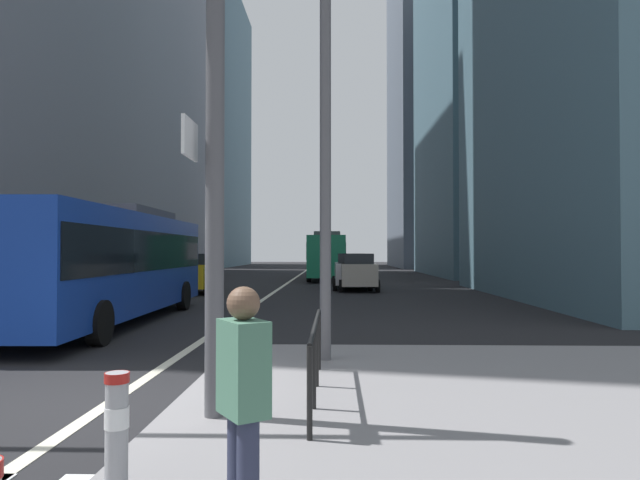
% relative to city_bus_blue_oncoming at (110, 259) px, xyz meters
% --- Properties ---
extents(ground_plane, '(160.00, 160.00, 0.00)m').
position_rel_city_bus_blue_oncoming_xyz_m(ground_plane, '(3.37, 11.66, -1.84)').
color(ground_plane, black).
extents(median_island, '(9.00, 10.00, 0.15)m').
position_rel_city_bus_blue_oncoming_xyz_m(median_island, '(8.87, -9.34, -1.76)').
color(median_island, gray).
rests_on(median_island, ground).
extents(lane_centre_line, '(0.20, 80.00, 0.01)m').
position_rel_city_bus_blue_oncoming_xyz_m(lane_centre_line, '(3.37, 21.66, -1.83)').
color(lane_centre_line, beige).
rests_on(lane_centre_line, ground).
extents(office_tower_left_mid, '(11.37, 25.11, 47.90)m').
position_rel_city_bus_blue_oncoming_xyz_m(office_tower_left_mid, '(-12.63, 34.09, 22.11)').
color(office_tower_left_mid, gray).
rests_on(office_tower_left_mid, ground).
extents(office_tower_left_far, '(11.04, 22.62, 38.58)m').
position_rel_city_bus_blue_oncoming_xyz_m(office_tower_left_far, '(-12.63, 63.31, 17.45)').
color(office_tower_left_far, slate).
rests_on(office_tower_left_far, ground).
extents(office_tower_right_mid, '(11.40, 19.49, 31.61)m').
position_rel_city_bus_blue_oncoming_xyz_m(office_tower_right_mid, '(20.37, 33.16, 13.97)').
color(office_tower_right_mid, slate).
rests_on(office_tower_right_mid, ground).
extents(office_tower_right_far, '(12.29, 20.00, 51.59)m').
position_rel_city_bus_blue_oncoming_xyz_m(office_tower_right_far, '(20.37, 58.17, 23.96)').
color(office_tower_right_far, slate).
rests_on(office_tower_right_far, ground).
extents(city_bus_blue_oncoming, '(2.90, 11.72, 3.40)m').
position_rel_city_bus_blue_oncoming_xyz_m(city_bus_blue_oncoming, '(0.00, 0.00, 0.00)').
color(city_bus_blue_oncoming, '#14389E').
rests_on(city_bus_blue_oncoming, ground).
extents(city_bus_red_receding, '(2.81, 10.87, 3.40)m').
position_rel_city_bus_blue_oncoming_xyz_m(city_bus_red_receding, '(5.94, 25.13, -0.00)').
color(city_bus_red_receding, '#198456').
rests_on(city_bus_red_receding, ground).
extents(car_oncoming_mid, '(2.08, 4.06, 1.94)m').
position_rel_city_bus_blue_oncoming_xyz_m(car_oncoming_mid, '(-0.43, 11.62, -0.85)').
color(car_oncoming_mid, gold).
rests_on(car_oncoming_mid, ground).
extents(car_receding_near, '(2.09, 4.52, 1.94)m').
position_rel_city_bus_blue_oncoming_xyz_m(car_receding_near, '(7.32, 14.87, -0.85)').
color(car_receding_near, silver).
rests_on(car_receding_near, ground).
extents(car_receding_far, '(2.08, 4.57, 1.94)m').
position_rel_city_bus_blue_oncoming_xyz_m(car_receding_far, '(7.63, 13.85, -0.85)').
color(car_receding_far, '#B2A899').
rests_on(car_receding_far, ground).
extents(traffic_signal_gantry, '(6.03, 0.65, 6.00)m').
position_rel_city_bus_blue_oncoming_xyz_m(traffic_signal_gantry, '(3.02, -9.38, 2.27)').
color(traffic_signal_gantry, '#515156').
rests_on(traffic_signal_gantry, median_island).
extents(street_lamp_post, '(5.50, 0.32, 8.00)m').
position_rel_city_bus_blue_oncoming_xyz_m(street_lamp_post, '(6.26, -5.94, 3.45)').
color(street_lamp_post, '#56565B').
rests_on(street_lamp_post, median_island).
extents(bollard_left, '(0.20, 0.20, 0.94)m').
position_rel_city_bus_blue_oncoming_xyz_m(bollard_left, '(4.68, -11.41, -1.16)').
color(bollard_left, '#99999E').
rests_on(bollard_left, median_island).
extents(pedestrian_railing, '(0.06, 3.45, 0.98)m').
position_rel_city_bus_blue_oncoming_xyz_m(pedestrian_railing, '(6.17, -8.47, -0.99)').
color(pedestrian_railing, black).
rests_on(pedestrian_railing, median_island).
extents(pedestrian_waiting, '(0.41, 0.45, 1.68)m').
position_rel_city_bus_blue_oncoming_xyz_m(pedestrian_waiting, '(5.81, -12.14, -0.76)').
color(pedestrian_waiting, '#2D334C').
rests_on(pedestrian_waiting, median_island).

